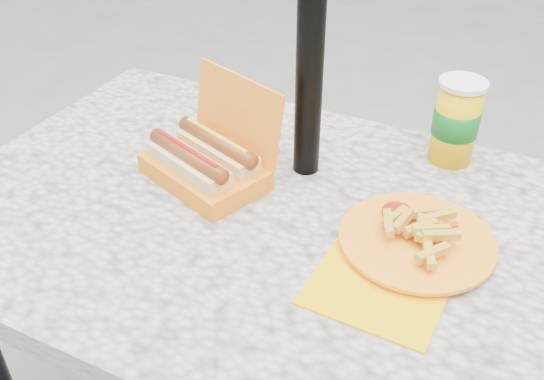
% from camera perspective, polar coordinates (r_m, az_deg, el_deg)
% --- Properties ---
extents(picnic_table, '(1.20, 0.80, 0.75)m').
position_cam_1_polar(picnic_table, '(1.14, -0.22, -6.49)').
color(picnic_table, beige).
rests_on(picnic_table, ground).
extents(hotdog_box, '(0.27, 0.24, 0.19)m').
position_cam_1_polar(hotdog_box, '(1.14, -6.17, 2.75)').
color(hotdog_box, orange).
rests_on(hotdog_box, picnic_table).
extents(fries_plate, '(0.26, 0.34, 0.05)m').
position_cam_1_polar(fries_plate, '(1.02, 13.17, -4.78)').
color(fries_plate, '#F9BB00').
rests_on(fries_plate, picnic_table).
extents(soda_cup, '(0.09, 0.09, 0.17)m').
position_cam_1_polar(soda_cup, '(1.23, 16.93, 6.21)').
color(soda_cup, '#FFC004').
rests_on(soda_cup, picnic_table).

